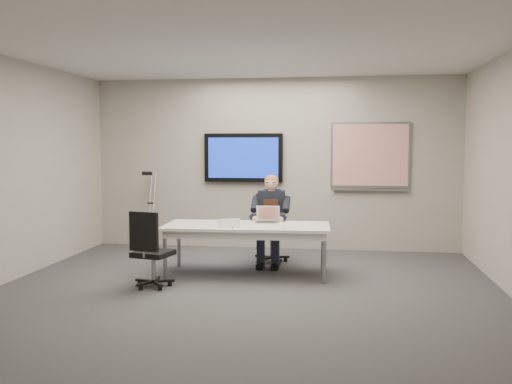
# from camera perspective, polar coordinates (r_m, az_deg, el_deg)

# --- Properties ---
(floor) EXTENTS (6.00, 6.00, 0.02)m
(floor) POSITION_cam_1_polar(r_m,az_deg,el_deg) (6.62, -1.30, -10.22)
(floor) COLOR #343436
(floor) RESTS_ON ground
(ceiling) EXTENTS (6.00, 6.00, 0.02)m
(ceiling) POSITION_cam_1_polar(r_m,az_deg,el_deg) (6.49, -1.35, 14.40)
(ceiling) COLOR silver
(ceiling) RESTS_ON wall_back
(wall_back) EXTENTS (6.00, 0.02, 2.80)m
(wall_back) POSITION_cam_1_polar(r_m,az_deg,el_deg) (9.37, 1.81, 2.83)
(wall_back) COLOR #9E988E
(wall_back) RESTS_ON ground
(wall_front) EXTENTS (6.00, 0.02, 2.80)m
(wall_front) POSITION_cam_1_polar(r_m,az_deg,el_deg) (3.50, -9.75, -0.40)
(wall_front) COLOR #9E988E
(wall_front) RESTS_ON ground
(conference_table) EXTENTS (2.20, 1.00, 0.66)m
(conference_table) POSITION_cam_1_polar(r_m,az_deg,el_deg) (7.50, -0.93, -3.87)
(conference_table) COLOR white
(conference_table) RESTS_ON ground
(tv_display) EXTENTS (1.30, 0.09, 0.80)m
(tv_display) POSITION_cam_1_polar(r_m,az_deg,el_deg) (9.39, -1.26, 3.45)
(tv_display) COLOR black
(tv_display) RESTS_ON wall_back
(whiteboard) EXTENTS (1.25, 0.08, 1.10)m
(whiteboard) POSITION_cam_1_polar(r_m,az_deg,el_deg) (9.29, 11.35, 3.53)
(whiteboard) COLOR gray
(whiteboard) RESTS_ON wall_back
(office_chair_far) EXTENTS (0.59, 0.59, 0.99)m
(office_chair_far) POSITION_cam_1_polar(r_m,az_deg,el_deg) (8.39, 1.53, -4.88)
(office_chair_far) COLOR black
(office_chair_far) RESTS_ON ground
(office_chair_near) EXTENTS (0.53, 0.53, 0.93)m
(office_chair_near) POSITION_cam_1_polar(r_m,az_deg,el_deg) (6.97, -10.41, -7.08)
(office_chair_near) COLOR black
(office_chair_near) RESTS_ON ground
(seated_person) EXTENTS (0.41, 0.71, 1.28)m
(seated_person) POSITION_cam_1_polar(r_m,az_deg,el_deg) (8.12, 1.42, -3.72)
(seated_person) COLOR #202335
(seated_person) RESTS_ON office_chair_far
(crutch) EXTENTS (0.46, 0.78, 1.38)m
(crutch) POSITION_cam_1_polar(r_m,az_deg,el_deg) (9.63, -10.45, -1.64)
(crutch) COLOR #A9ACB1
(crutch) RESTS_ON ground
(laptop) EXTENTS (0.32, 0.30, 0.22)m
(laptop) POSITION_cam_1_polar(r_m,az_deg,el_deg) (7.69, 1.15, -2.66)
(laptop) COLOR #BBBBBE
(laptop) RESTS_ON conference_table
(name_tent) EXTENTS (0.29, 0.17, 0.11)m
(name_tent) POSITION_cam_1_polar(r_m,az_deg,el_deg) (7.26, -2.73, -3.10)
(name_tent) COLOR white
(name_tent) RESTS_ON conference_table
(pen) EXTENTS (0.05, 0.13, 0.01)m
(pen) POSITION_cam_1_polar(r_m,az_deg,el_deg) (7.19, -2.35, -3.59)
(pen) COLOR black
(pen) RESTS_ON conference_table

